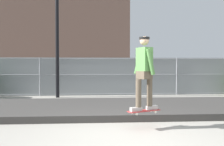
{
  "coord_description": "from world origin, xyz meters",
  "views": [
    {
      "loc": [
        -0.68,
        -4.75,
        1.46
      ],
      "look_at": [
        -0.16,
        2.98,
        1.22
      ],
      "focal_mm": 38.59,
      "sensor_mm": 36.0,
      "label": 1
    }
  ],
  "objects_px": {
    "street_lamp": "(57,3)",
    "skater": "(144,69)",
    "parked_car_near": "(49,77)",
    "skateboard": "(144,111)"
  },
  "relations": [
    {
      "from": "skateboard",
      "to": "parked_car_near",
      "type": "relative_size",
      "value": 0.18
    },
    {
      "from": "skater",
      "to": "street_lamp",
      "type": "xyz_separation_m",
      "value": [
        -2.86,
        5.64,
        2.88
      ]
    },
    {
      "from": "street_lamp",
      "to": "skater",
      "type": "bearing_deg",
      "value": -63.1
    },
    {
      "from": "street_lamp",
      "to": "parked_car_near",
      "type": "relative_size",
      "value": 1.54
    },
    {
      "from": "skateboard",
      "to": "street_lamp",
      "type": "xyz_separation_m",
      "value": [
        -2.86,
        5.64,
        3.87
      ]
    },
    {
      "from": "skateboard",
      "to": "skater",
      "type": "xyz_separation_m",
      "value": [
        0.0,
        0.0,
        0.98
      ]
    },
    {
      "from": "skateboard",
      "to": "parked_car_near",
      "type": "bearing_deg",
      "value": 114.24
    },
    {
      "from": "skater",
      "to": "parked_car_near",
      "type": "relative_size",
      "value": 0.38
    },
    {
      "from": "skateboard",
      "to": "skater",
      "type": "relative_size",
      "value": 0.48
    },
    {
      "from": "skater",
      "to": "street_lamp",
      "type": "relative_size",
      "value": 0.25
    }
  ]
}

